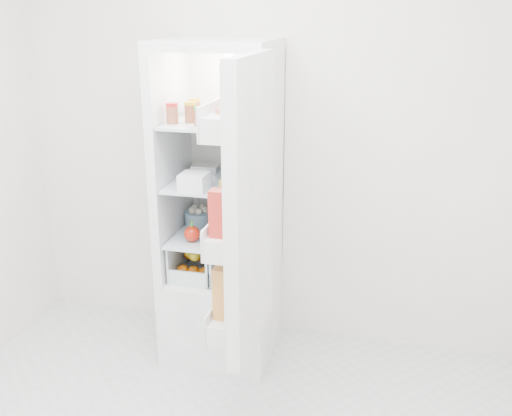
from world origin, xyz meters
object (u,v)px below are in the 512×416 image
(mushroom_bowl, at_px, (199,218))
(fridge_door, at_px, (244,214))
(red_cabbage, at_px, (223,226))
(refrigerator, at_px, (224,243))

(mushroom_bowl, relative_size, fridge_door, 0.13)
(mushroom_bowl, bearing_deg, red_cabbage, -43.24)
(red_cabbage, xyz_separation_m, mushroom_bowl, (-0.21, 0.20, -0.04))
(refrigerator, height_order, fridge_door, refrigerator)
(mushroom_bowl, distance_m, fridge_door, 0.88)
(mushroom_bowl, height_order, fridge_door, fridge_door)
(fridge_door, bearing_deg, refrigerator, 25.77)
(refrigerator, xyz_separation_m, red_cabbage, (0.04, -0.14, 0.16))
(refrigerator, relative_size, red_cabbage, 11.65)
(red_cabbage, height_order, fridge_door, fridge_door)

